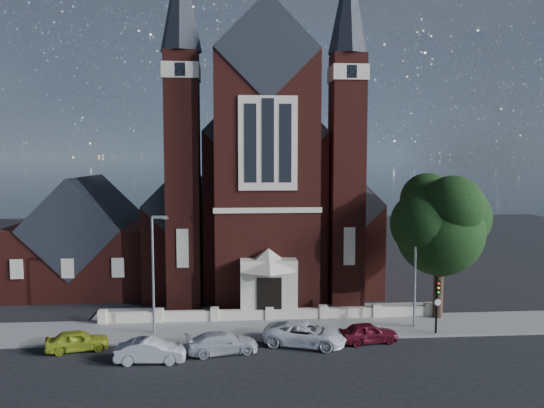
{
  "coord_description": "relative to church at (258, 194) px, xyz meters",
  "views": [
    {
      "loc": [
        -2.67,
        -31.44,
        11.96
      ],
      "look_at": [
        0.61,
        12.0,
        8.12
      ],
      "focal_mm": 35.0,
      "sensor_mm": 36.0,
      "label": 1
    }
  ],
  "objects": [
    {
      "name": "street_tree",
      "position": [
        12.6,
        -17.23,
        -1.23
      ],
      "size": [
        6.4,
        6.6,
        10.7
      ],
      "color": "black",
      "rests_on": "ground"
    },
    {
      "name": "ground",
      "position": [
        0.0,
        -7.94,
        -8.19
      ],
      "size": [
        120.0,
        120.0,
        0.0
      ],
      "primitive_type": "plane",
      "color": "black",
      "rests_on": "ground"
    },
    {
      "name": "church",
      "position": [
        0.0,
        0.0,
        0.0
      ],
      "size": [
        20.01,
        34.9,
        29.2
      ],
      "color": "#4F1B15",
      "rests_on": "ground"
    },
    {
      "name": "street_lamp_left",
      "position": [
        -7.91,
        -18.94,
        -3.59
      ],
      "size": [
        1.16,
        0.22,
        8.09
      ],
      "color": "gray",
      "rests_on": "ground"
    },
    {
      "name": "car_white_suv",
      "position": [
        1.93,
        -21.7,
        -7.45
      ],
      "size": [
        5.76,
        3.98,
        1.46
      ],
      "primitive_type": "imported",
      "rotation": [
        0.0,
        0.0,
        1.24
      ],
      "color": "white",
      "rests_on": "ground"
    },
    {
      "name": "car_silver_b",
      "position": [
        -3.34,
        -22.7,
        -7.55
      ],
      "size": [
        4.66,
        2.61,
        1.28
      ],
      "primitive_type": "imported",
      "rotation": [
        0.0,
        0.0,
        1.77
      ],
      "color": "#B4B7BD",
      "rests_on": "ground"
    },
    {
      "name": "forecourt_wall",
      "position": [
        0.0,
        -16.44,
        -8.19
      ],
      "size": [
        24.0,
        0.4,
        0.9
      ],
      "primitive_type": "cube",
      "color": "beige",
      "rests_on": "ground"
    },
    {
      "name": "parish_hall",
      "position": [
        -16.0,
        -4.94,
        -4.17
      ],
      "size": [
        12.0,
        12.2,
        10.24
      ],
      "color": "#4F1B15",
      "rests_on": "ground"
    },
    {
      "name": "traffic_signal",
      "position": [
        11.0,
        -20.52,
        -5.6
      ],
      "size": [
        0.28,
        0.42,
        4.0
      ],
      "color": "black",
      "rests_on": "ground"
    },
    {
      "name": "pavement_strip",
      "position": [
        0.0,
        -18.44,
        -8.19
      ],
      "size": [
        60.0,
        5.0,
        0.12
      ],
      "primitive_type": "cube",
      "color": "slate",
      "rests_on": "ground"
    },
    {
      "name": "car_silver_a",
      "position": [
        -7.49,
        -23.83,
        -7.51
      ],
      "size": [
        4.1,
        1.49,
        1.34
      ],
      "primitive_type": "imported",
      "rotation": [
        0.0,
        0.0,
        1.55
      ],
      "color": "#A5A7AC",
      "rests_on": "ground"
    },
    {
      "name": "car_lime_van",
      "position": [
        -12.31,
        -21.61,
        -7.54
      ],
      "size": [
        4.01,
        2.31,
        1.28
      ],
      "primitive_type": "imported",
      "rotation": [
        0.0,
        0.0,
        1.79
      ],
      "color": "#98A721",
      "rests_on": "ground"
    },
    {
      "name": "forecourt_paving",
      "position": [
        0.0,
        -14.44,
        -8.19
      ],
      "size": [
        26.0,
        3.0,
        0.14
      ],
      "primitive_type": "cube",
      "color": "slate",
      "rests_on": "ground"
    },
    {
      "name": "street_lamp_right",
      "position": [
        10.09,
        -18.94,
        -3.59
      ],
      "size": [
        1.16,
        0.22,
        8.09
      ],
      "color": "gray",
      "rests_on": "ground"
    },
    {
      "name": "car_dark_red",
      "position": [
        6.05,
        -21.56,
        -7.53
      ],
      "size": [
        3.99,
        2.04,
        1.3
      ],
      "primitive_type": "imported",
      "rotation": [
        0.0,
        0.0,
        1.71
      ],
      "color": "#590F1C",
      "rests_on": "ground"
    }
  ]
}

